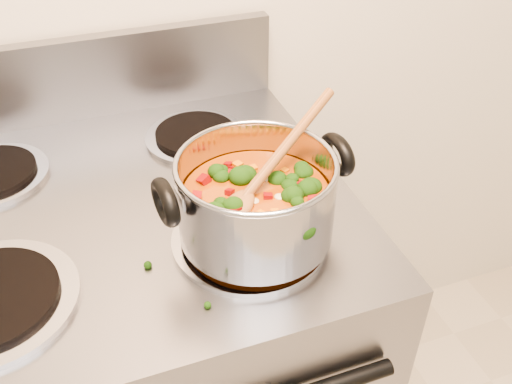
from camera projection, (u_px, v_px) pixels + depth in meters
electric_range at (145, 374)px, 1.19m from camera, size 0.76×0.69×1.08m
stockpot at (256, 200)px, 0.80m from camera, size 0.29×0.23×0.14m
wooden_spoon at (262, 176)px, 0.79m from camera, size 0.24×0.17×0.11m
cooktop_crumbs at (310, 205)px, 0.91m from camera, size 0.18×0.34×0.01m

